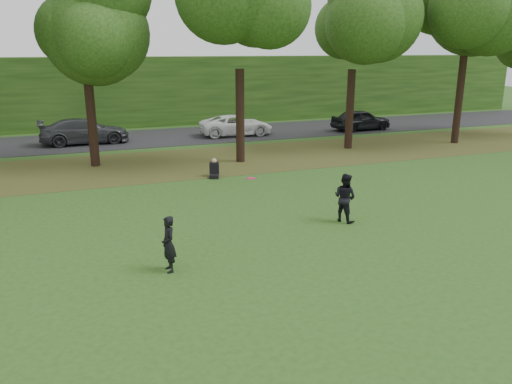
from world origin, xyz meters
TOP-DOWN VIEW (x-y plane):
  - ground at (0.00, 0.00)m, footprint 120.00×120.00m
  - leaf_litter at (0.00, 13.00)m, footprint 60.00×7.00m
  - street at (0.00, 21.00)m, footprint 70.00×7.00m
  - far_hedge at (0.00, 27.00)m, footprint 70.00×3.00m
  - player_left at (-1.93, 0.57)m, footprint 0.41×0.57m
  - player_right at (4.28, 2.42)m, footprint 0.91×0.99m
  - parked_cars at (-0.02, 19.87)m, footprint 35.84×3.37m
  - frisbee at (0.66, 1.56)m, footprint 0.36×0.36m
  - seated_person at (1.88, 9.73)m, footprint 0.62×0.82m

SIDE VIEW (x-z plane):
  - ground at x=0.00m, z-range 0.00..0.00m
  - leaf_litter at x=0.00m, z-range 0.00..0.01m
  - street at x=0.00m, z-range 0.00..0.02m
  - seated_person at x=1.88m, z-range -0.10..0.73m
  - parked_cars at x=-0.02m, z-range -0.03..1.47m
  - player_left at x=-1.93m, z-range 0.00..1.48m
  - player_right at x=4.28m, z-range 0.00..1.63m
  - frisbee at x=0.66m, z-range 1.97..2.05m
  - far_hedge at x=0.00m, z-range 0.00..5.00m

